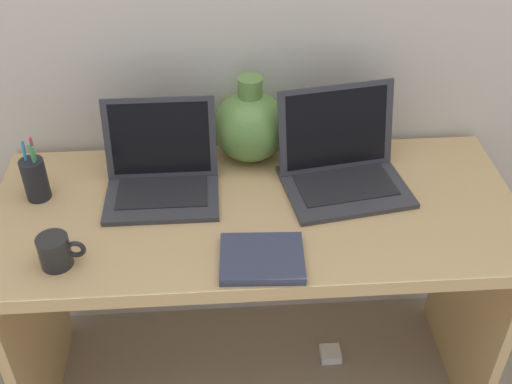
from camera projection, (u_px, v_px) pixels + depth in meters
ground_plane at (256, 378)px, 2.15m from camera, size 6.00×6.00×0.00m
desk at (256, 252)px, 1.80m from camera, size 1.42×0.61×0.75m
laptop_left at (161, 168)px, 1.73m from camera, size 0.31×0.24×0.24m
laptop_right at (341, 159)px, 1.75m from camera, size 0.37×0.31×0.26m
green_vase at (250, 125)px, 1.82m from camera, size 0.22×0.22×0.26m
notebook_stack at (264, 258)px, 1.52m from camera, size 0.21×0.18×0.02m
coffee_mug at (56, 251)px, 1.49m from camera, size 0.11×0.08×0.08m
pen_cup at (35, 178)px, 1.69m from camera, size 0.06×0.06×0.19m
power_brick at (330, 354)px, 2.21m from camera, size 0.07×0.07×0.03m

